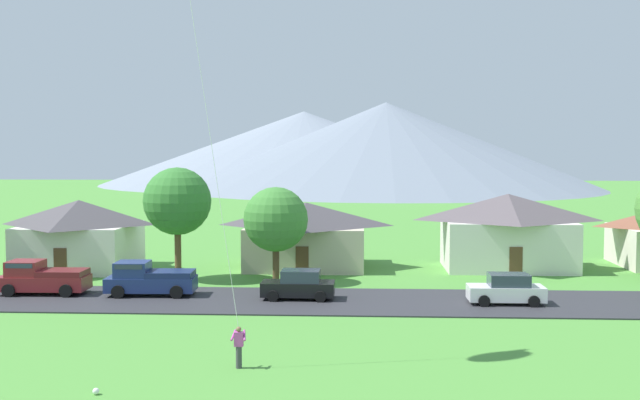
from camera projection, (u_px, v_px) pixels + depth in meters
The scene contains 13 objects.
road_strip at pixel (333, 301), 43.47m from camera, with size 160.00×7.75×0.08m, color #2D2D33.
mountain_far_east_ridge at pixel (304, 148), 193.12m from camera, with size 101.36×101.36×18.32m, color gray.
mountain_far_west_ridge at pixel (386, 146), 169.37m from camera, with size 94.29×94.29×19.16m, color slate.
house_leftmost at pixel (508, 230), 55.36m from camera, with size 9.80×6.65×5.48m.
house_left_center at pixel (79, 233), 55.31m from camera, with size 8.18×7.85×5.04m.
house_right_center at pixel (306, 234), 56.34m from camera, with size 9.23×8.06×4.79m.
tree_center at pixel (276, 220), 49.41m from camera, with size 4.21×4.21×6.27m.
tree_right_of_center at pixel (177, 202), 50.54m from camera, with size 4.50×4.50×7.52m.
parked_car_black_mid_west at pixel (299, 285), 43.93m from camera, with size 4.22×2.12×1.68m.
parked_car_white_mid_east at pixel (507, 290), 42.56m from camera, with size 4.21×2.10×1.68m.
pickup_truck_navy_west_side at pixel (149, 279), 45.03m from camera, with size 5.27×2.48×1.99m.
pickup_truck_maroon_east_side at pixel (42, 278), 45.43m from camera, with size 5.23×2.39×1.99m.
soccer_ball at pixel (96, 391), 27.02m from camera, with size 0.24×0.24×0.24m, color white.
Camera 1 is at (1.47, -15.74, 8.69)m, focal length 42.79 mm.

